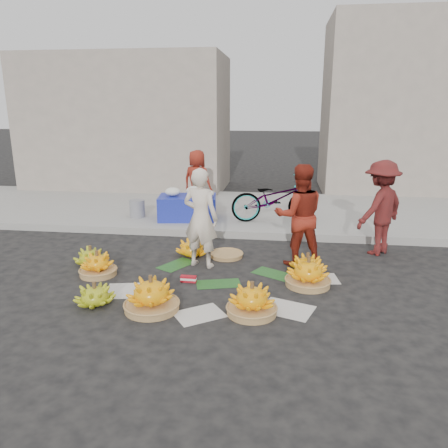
# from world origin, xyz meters

# --- Properties ---
(ground) EXTENTS (80.00, 80.00, 0.00)m
(ground) POSITION_xyz_m (0.00, 0.00, 0.00)
(ground) COLOR black
(ground) RESTS_ON ground
(curb) EXTENTS (40.00, 0.25, 0.15)m
(curb) POSITION_xyz_m (0.00, 2.20, 0.07)
(curb) COLOR gray
(curb) RESTS_ON ground
(sidewalk) EXTENTS (40.00, 4.00, 0.12)m
(sidewalk) POSITION_xyz_m (0.00, 4.30, 0.06)
(sidewalk) COLOR gray
(sidewalk) RESTS_ON ground
(building_left) EXTENTS (6.00, 3.00, 4.00)m
(building_left) POSITION_xyz_m (-4.00, 7.20, 2.00)
(building_left) COLOR gray
(building_left) RESTS_ON sidewalk
(building_right) EXTENTS (5.00, 3.00, 5.00)m
(building_right) POSITION_xyz_m (4.50, 7.70, 2.50)
(building_right) COLOR gray
(building_right) RESTS_ON sidewalk
(newspaper_scatter) EXTENTS (3.20, 1.80, 0.00)m
(newspaper_scatter) POSITION_xyz_m (0.00, -0.80, 0.00)
(newspaper_scatter) COLOR beige
(newspaper_scatter) RESTS_ON ground
(banana_leaves) EXTENTS (2.00, 1.00, 0.00)m
(banana_leaves) POSITION_xyz_m (-0.10, 0.20, 0.00)
(banana_leaves) COLOR #194B19
(banana_leaves) RESTS_ON ground
(banana_bunch_0) EXTENTS (0.56, 0.56, 0.40)m
(banana_bunch_0) POSITION_xyz_m (-2.01, -0.09, 0.17)
(banana_bunch_0) COLOR olive
(banana_bunch_0) RESTS_ON ground
(banana_bunch_1) EXTENTS (0.60, 0.60, 0.32)m
(banana_bunch_1) POSITION_xyz_m (-1.62, -1.10, 0.14)
(banana_bunch_1) COLOR olive
(banana_bunch_1) RESTS_ON ground
(banana_bunch_2) EXTENTS (0.71, 0.71, 0.48)m
(banana_bunch_2) POSITION_xyz_m (-0.83, -1.14, 0.21)
(banana_bunch_2) COLOR olive
(banana_bunch_2) RESTS_ON ground
(banana_bunch_3) EXTENTS (0.63, 0.63, 0.44)m
(banana_bunch_3) POSITION_xyz_m (0.45, -1.09, 0.19)
(banana_bunch_3) COLOR olive
(banana_bunch_3) RESTS_ON ground
(banana_bunch_4) EXTENTS (0.74, 0.74, 0.45)m
(banana_bunch_4) POSITION_xyz_m (1.20, -0.08, 0.19)
(banana_bunch_4) COLOR olive
(banana_bunch_4) RESTS_ON ground
(banana_bunch_5) EXTENTS (0.59, 0.59, 0.35)m
(banana_bunch_5) POSITION_xyz_m (1.22, 0.37, 0.15)
(banana_bunch_5) COLOR #FFAB0C
(banana_bunch_5) RESTS_ON ground
(banana_bunch_6) EXTENTS (0.66, 0.66, 0.33)m
(banana_bunch_6) POSITION_xyz_m (-2.32, 0.34, 0.14)
(banana_bunch_6) COLOR olive
(banana_bunch_6) RESTS_ON ground
(banana_bunch_7) EXTENTS (0.64, 0.64, 0.34)m
(banana_bunch_7) POSITION_xyz_m (-0.75, 0.98, 0.15)
(banana_bunch_7) COLOR #FFAB0C
(banana_bunch_7) RESTS_ON ground
(basket_spare) EXTENTS (0.57, 0.57, 0.06)m
(basket_spare) POSITION_xyz_m (-0.13, 1.01, 0.03)
(basket_spare) COLOR olive
(basket_spare) RESTS_ON ground
(incense_stack) EXTENTS (0.24, 0.08, 0.10)m
(incense_stack) POSITION_xyz_m (-0.55, -0.19, 0.05)
(incense_stack) COLOR #AB121D
(incense_stack) RESTS_ON ground
(vendor_cream) EXTENTS (0.68, 0.54, 1.62)m
(vendor_cream) POSITION_xyz_m (-0.49, 0.52, 0.81)
(vendor_cream) COLOR beige
(vendor_cream) RESTS_ON ground
(vendor_red) EXTENTS (0.90, 0.76, 1.67)m
(vendor_red) POSITION_xyz_m (1.08, 0.81, 0.83)
(vendor_red) COLOR maroon
(vendor_red) RESTS_ON ground
(man_striped) EXTENTS (1.20, 1.19, 1.66)m
(man_striped) POSITION_xyz_m (2.50, 1.56, 0.83)
(man_striped) COLOR maroon
(man_striped) RESTS_ON ground
(flower_table) EXTENTS (1.33, 0.94, 0.72)m
(flower_table) POSITION_xyz_m (-1.25, 3.05, 0.42)
(flower_table) COLOR #172096
(flower_table) RESTS_ON sidewalk
(grey_bucket) EXTENTS (0.34, 0.34, 0.39)m
(grey_bucket) POSITION_xyz_m (-2.42, 3.08, 0.31)
(grey_bucket) COLOR slate
(grey_bucket) RESTS_ON sidewalk
(flower_vendor) EXTENTS (0.81, 0.64, 1.44)m
(flower_vendor) POSITION_xyz_m (-1.19, 3.86, 0.84)
(flower_vendor) COLOR maroon
(flower_vendor) RESTS_ON sidewalk
(bicycle) EXTENTS (1.05, 1.97, 0.98)m
(bicycle) POSITION_xyz_m (0.64, 3.13, 0.61)
(bicycle) COLOR gray
(bicycle) RESTS_ON sidewalk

